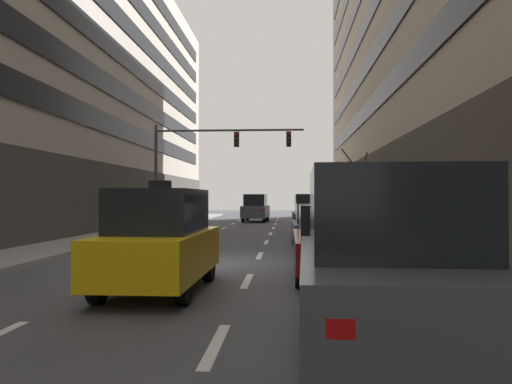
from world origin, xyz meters
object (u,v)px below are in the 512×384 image
at_px(car_driving_0, 172,214).
at_px(car_parked_1, 335,242).
at_px(taxi_driving_1, 160,240).
at_px(traffic_signal_0, 208,153).
at_px(car_parked_2, 319,227).
at_px(street_tree_0, 350,193).
at_px(car_driving_2, 256,208).
at_px(car_parked_3, 311,216).
at_px(car_parked_0, 385,267).

bearing_deg(car_driving_0, car_parked_1, -61.17).
bearing_deg(car_parked_1, taxi_driving_1, -153.46).
height_order(car_driving_0, traffic_signal_0, traffic_signal_0).
xyz_separation_m(taxi_driving_1, car_parked_2, (3.72, 8.48, -0.20)).
distance_m(taxi_driving_1, car_parked_1, 4.16).
bearing_deg(car_parked_2, car_driving_0, 140.05).
height_order(traffic_signal_0, street_tree_0, traffic_signal_0).
relative_size(car_driving_0, car_parked_1, 0.99).
distance_m(car_driving_2, traffic_signal_0, 12.18).
relative_size(car_parked_2, traffic_signal_0, 0.53).
relative_size(car_driving_0, taxi_driving_1, 1.07).
bearing_deg(car_driving_2, car_parked_2, -80.08).
xyz_separation_m(car_driving_0, taxi_driving_1, (3.04, -14.14, -0.07)).
distance_m(car_driving_0, traffic_signal_0, 5.26).
bearing_deg(car_parked_3, car_driving_2, 103.47).
xyz_separation_m(car_driving_0, traffic_signal_0, (1.15, 3.90, 3.34)).
xyz_separation_m(car_driving_0, car_parked_2, (6.76, -5.67, -0.27)).
bearing_deg(car_driving_0, traffic_signal_0, 73.60).
bearing_deg(car_driving_0, car_parked_0, -69.82).
height_order(car_parked_0, car_parked_1, car_parked_0).
xyz_separation_m(taxi_driving_1, car_parked_1, (3.72, 1.86, -0.18)).
bearing_deg(car_driving_2, car_parked_3, -76.53).
bearing_deg(street_tree_0, car_parked_1, -98.34).
distance_m(car_driving_2, car_parked_1, 27.98).
xyz_separation_m(car_parked_2, traffic_signal_0, (-5.62, 9.57, 3.61)).
relative_size(taxi_driving_1, traffic_signal_0, 0.51).
xyz_separation_m(car_driving_0, car_parked_3, (6.76, 0.03, -0.07)).
relative_size(car_parked_1, traffic_signal_0, 0.55).
distance_m(car_parked_2, traffic_signal_0, 11.67).
bearing_deg(taxi_driving_1, car_parked_2, 66.31).
distance_m(taxi_driving_1, car_parked_2, 9.26).
xyz_separation_m(car_parked_0, car_parked_1, (-0.00, 6.12, -0.25)).
height_order(car_driving_2, car_parked_1, car_driving_2).
xyz_separation_m(car_parked_1, car_parked_2, (0.00, 6.62, -0.02)).
xyz_separation_m(car_driving_2, traffic_signal_0, (-1.92, -11.55, 3.36)).
distance_m(car_parked_0, car_parked_3, 18.43).
relative_size(car_parked_0, car_parked_2, 1.03).
height_order(car_driving_0, car_parked_2, car_driving_0).
bearing_deg(car_driving_2, traffic_signal_0, -99.45).
bearing_deg(car_parked_2, car_parked_1, -90.01).
height_order(taxi_driving_1, car_parked_3, taxi_driving_1).
bearing_deg(car_driving_2, car_driving_0, -101.24).
relative_size(car_driving_2, car_parked_2, 1.01).
relative_size(car_driving_0, car_parked_0, 0.99).
relative_size(car_driving_2, car_parked_0, 0.98).
relative_size(car_parked_3, street_tree_0, 0.99).
height_order(car_parked_2, traffic_signal_0, traffic_signal_0).
relative_size(taxi_driving_1, car_parked_3, 1.00).
bearing_deg(traffic_signal_0, street_tree_0, -11.68).
distance_m(car_parked_0, traffic_signal_0, 23.24).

